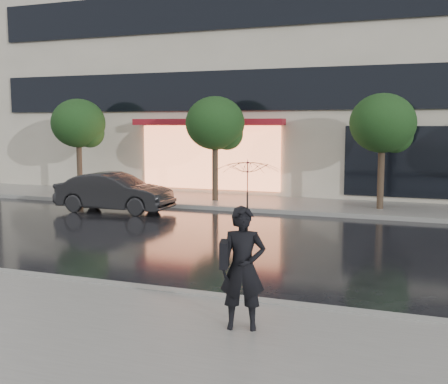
% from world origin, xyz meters
% --- Properties ---
extents(ground, '(120.00, 120.00, 0.00)m').
position_xyz_m(ground, '(0.00, 0.00, 0.00)').
color(ground, black).
rests_on(ground, ground).
extents(sidewalk_near, '(60.00, 4.50, 0.12)m').
position_xyz_m(sidewalk_near, '(0.00, -3.25, 0.06)').
color(sidewalk_near, slate).
rests_on(sidewalk_near, ground).
extents(sidewalk_far, '(60.00, 3.50, 0.12)m').
position_xyz_m(sidewalk_far, '(0.00, 10.25, 0.06)').
color(sidewalk_far, slate).
rests_on(sidewalk_far, ground).
extents(curb_near, '(60.00, 0.25, 0.14)m').
position_xyz_m(curb_near, '(0.00, -1.00, 0.07)').
color(curb_near, gray).
rests_on(curb_near, ground).
extents(curb_far, '(60.00, 0.25, 0.14)m').
position_xyz_m(curb_far, '(0.00, 8.50, 0.07)').
color(curb_far, gray).
rests_on(curb_far, ground).
extents(tree_far_west, '(2.20, 2.20, 3.99)m').
position_xyz_m(tree_far_west, '(-8.94, 10.03, 2.92)').
color(tree_far_west, '#33261C').
rests_on(tree_far_west, ground).
extents(tree_mid_west, '(2.20, 2.20, 3.99)m').
position_xyz_m(tree_mid_west, '(-2.94, 10.03, 2.92)').
color(tree_mid_west, '#33261C').
rests_on(tree_mid_west, ground).
extents(tree_mid_east, '(2.20, 2.20, 3.99)m').
position_xyz_m(tree_mid_east, '(3.06, 10.03, 2.92)').
color(tree_mid_east, '#33261C').
rests_on(tree_mid_east, ground).
extents(parked_car, '(4.04, 1.51, 1.32)m').
position_xyz_m(parked_car, '(-5.48, 6.94, 0.66)').
color(parked_car, black).
rests_on(parked_car, ground).
extents(pedestrian_with_umbrella, '(1.11, 1.13, 2.38)m').
position_xyz_m(pedestrian_with_umbrella, '(2.28, -2.26, 1.64)').
color(pedestrian_with_umbrella, black).
rests_on(pedestrian_with_umbrella, sidewalk_near).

